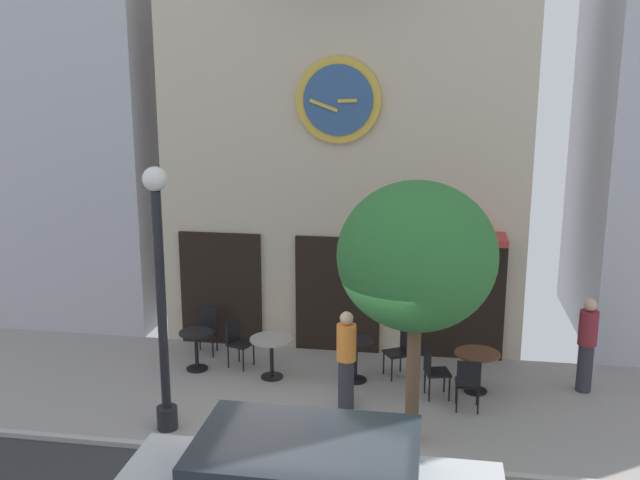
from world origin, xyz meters
TOP-DOWN VIEW (x-y plane):
  - clock_building at (-0.35, 5.58)m, footprint 7.09×3.88m
  - street_lamp at (-2.50, 0.63)m, footprint 0.36×0.36m
  - street_tree at (1.24, 0.81)m, footprint 2.26×2.03m
  - cafe_table_leftmost at (-2.79, 2.89)m, footprint 0.62×0.62m
  - cafe_table_near_curb at (-1.34, 2.76)m, footprint 0.78×0.78m
  - cafe_table_rightmost at (0.17, 2.87)m, footprint 0.63×0.63m
  - cafe_table_near_door at (2.27, 2.75)m, footprint 0.78×0.78m
  - cafe_chair_facing_street at (1.53, 2.41)m, footprint 0.48×0.48m
  - cafe_chair_outer at (-2.10, 3.18)m, footprint 0.51×0.51m
  - cafe_chair_right_end at (-2.87, 3.73)m, footprint 0.43×0.43m
  - cafe_chair_under_awning at (0.95, 3.21)m, footprint 0.55×0.55m
  - cafe_chair_curbside at (2.10, 1.98)m, footprint 0.40×0.40m
  - pedestrian_maroon at (4.11, 3.10)m, footprint 0.43×0.43m
  - pedestrian_orange at (0.14, 1.76)m, footprint 0.40×0.40m

SIDE VIEW (x-z plane):
  - cafe_table_leftmost at x=-2.79m, z-range 0.12..0.86m
  - cafe_table_rightmost at x=0.17m, z-range 0.13..0.90m
  - cafe_chair_facing_street at x=1.53m, z-range 0.08..0.98m
  - cafe_chair_outer at x=-2.10m, z-range 0.08..0.98m
  - cafe_chair_right_end at x=-2.87m, z-range 0.08..0.98m
  - cafe_chair_under_awning at x=0.95m, z-range 0.08..0.98m
  - cafe_chair_curbside at x=2.10m, z-range 0.08..0.98m
  - cafe_table_near_door at x=2.27m, z-range 0.17..0.89m
  - cafe_table_near_curb at x=-1.34m, z-range 0.18..0.93m
  - pedestrian_maroon at x=4.11m, z-range 0.03..1.70m
  - pedestrian_orange at x=0.14m, z-range 0.03..1.70m
  - street_lamp at x=-2.50m, z-range 0.03..4.11m
  - street_tree at x=1.24m, z-range 0.88..4.82m
  - clock_building at x=-0.35m, z-range 0.18..9.85m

